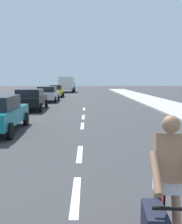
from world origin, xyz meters
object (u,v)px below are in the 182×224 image
at_px(parked_car_silver, 48,94).
at_px(parked_car_yellow, 56,91).
at_px(delivery_truck, 67,84).
at_px(cyclist, 165,196).
at_px(parked_car_black, 31,99).

bearing_deg(parked_car_silver, parked_car_yellow, 89.07).
xyz_separation_m(parked_car_yellow, delivery_truck, (0.37, 13.51, 0.67)).
relative_size(cyclist, parked_car_silver, 0.40).
bearing_deg(delivery_truck, cyclist, -82.35).
bearing_deg(cyclist, delivery_truck, -79.40).
bearing_deg(parked_car_yellow, parked_car_black, -91.18).
distance_m(cyclist, delivery_truck, 44.38).
height_order(parked_car_silver, delivery_truck, delivery_truck).
height_order(parked_car_black, delivery_truck, delivery_truck).
bearing_deg(parked_car_silver, cyclist, -78.49).
height_order(cyclist, parked_car_yellow, cyclist).
relative_size(cyclist, parked_car_yellow, 0.46).
relative_size(cyclist, delivery_truck, 0.29).
bearing_deg(parked_car_black, cyclist, -74.09).
distance_m(parked_car_black, delivery_truck, 28.06).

